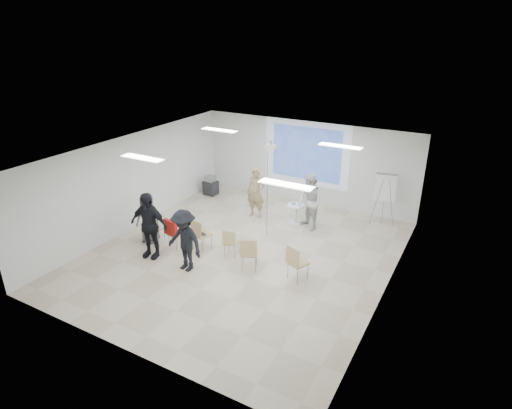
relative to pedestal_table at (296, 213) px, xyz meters
The scene contains 30 objects.
floor 2.69m from the pedestal_table, 100.29° to the right, with size 8.00×9.00×0.10m, color beige.
ceiling 3.77m from the pedestal_table, 100.29° to the right, with size 8.00×9.00×0.10m, color white.
wall_back 2.29m from the pedestal_table, 103.79° to the left, with size 8.00×0.10×3.00m, color silver.
wall_left 5.34m from the pedestal_table, 149.97° to the right, with size 0.10×9.00×3.00m, color silver.
wall_right 4.57m from the pedestal_table, 36.19° to the right, with size 0.10×9.00×3.00m, color silver.
projection_halo 2.43m from the pedestal_table, 104.25° to the left, with size 3.20×0.01×2.30m, color silver.
projection_image 2.41m from the pedestal_table, 104.36° to the left, with size 2.60×0.01×1.90m, color #3152A7.
pedestal_table is the anchor object (origin of this frame).
player_left 1.54m from the pedestal_table, behind, with size 0.72×0.48×1.96m, color #9F8761.
player_right 0.83m from the pedestal_table, 13.96° to the right, with size 0.97×0.77×2.01m, color silver.
controller_left 1.54m from the pedestal_table, behind, with size 0.04×0.11×0.04m, color silver.
controller_right 1.04m from the pedestal_table, 19.02° to the left, with size 0.04×0.12×0.04m, color white.
chair_far_left 4.57m from the pedestal_table, 133.24° to the right, with size 0.52×0.55×0.95m.
chair_left_mid 4.04m from the pedestal_table, 126.47° to the right, with size 0.45×0.48×0.83m.
chair_left_inner 3.43m from the pedestal_table, 119.03° to the right, with size 0.55×0.57×0.96m.
chair_center 2.97m from the pedestal_table, 103.59° to the right, with size 0.45×0.48×0.83m.
chair_right_inner 3.27m from the pedestal_table, 88.01° to the right, with size 0.60×0.61×0.94m.
chair_right_far 3.40m from the pedestal_table, 65.85° to the right, with size 0.60×0.61×0.95m.
red_jacket 4.17m from the pedestal_table, 125.12° to the right, with size 0.48×0.11×0.46m, color #B31D16.
laptop 3.33m from the pedestal_table, 119.59° to the right, with size 0.35×0.26×0.03m, color black.
audience_left 4.82m from the pedestal_table, 124.24° to the right, with size 1.28×0.77×2.20m, color black.
audience_mid 4.31m from the pedestal_table, 108.94° to the right, with size 1.26×0.69×1.95m, color black.
audience_outer 4.69m from the pedestal_table, 135.78° to the right, with size 0.85×0.56×1.74m, color #5D5D63.
flipchart_easel 2.96m from the pedestal_table, 26.88° to the left, with size 0.75×0.58×1.77m.
av_cart 4.00m from the pedestal_table, 168.43° to the left, with size 0.52×0.43×0.76m.
ceiling_projector 2.60m from the pedestal_table, 108.48° to the right, with size 0.30×0.25×3.00m.
fluor_panel_nw 3.63m from the pedestal_table, 166.04° to the right, with size 1.20×0.30×0.02m, color white.
fluor_panel_ne 3.07m from the pedestal_table, 21.97° to the right, with size 1.20×0.30×0.02m, color white.
fluor_panel_sw 5.46m from the pedestal_table, 121.02° to the right, with size 1.20×0.30×0.02m, color white.
fluor_panel_se 5.10m from the pedestal_table, 69.66° to the right, with size 1.20×0.30×0.02m, color white.
Camera 1 is at (5.53, -9.18, 6.08)m, focal length 30.00 mm.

